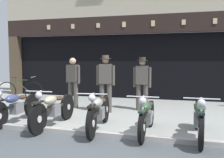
{
  "coord_description": "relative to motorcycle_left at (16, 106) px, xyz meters",
  "views": [
    {
      "loc": [
        1.69,
        -4.82,
        1.6
      ],
      "look_at": [
        -0.37,
        2.53,
        1.0
      ],
      "focal_mm": 40.74,
      "sensor_mm": 36.0,
      "label": 1
    }
  ],
  "objects": [
    {
      "name": "motorcycle_center_right",
      "position": [
        3.27,
        -0.05,
        -0.01
      ],
      "size": [
        0.62,
        1.93,
        0.9
      ],
      "rotation": [
        0.0,
        0.0,
        3.14
      ],
      "color": "black",
      "rests_on": "ground"
    },
    {
      "name": "motorcycle_left",
      "position": [
        0.0,
        0.0,
        0.0
      ],
      "size": [
        0.62,
        1.99,
        0.92
      ],
      "rotation": [
        0.0,
        0.0,
        3.14
      ],
      "color": "black",
      "rests_on": "ground"
    },
    {
      "name": "motorcycle_center_left",
      "position": [
        1.05,
        -0.02,
        0.01
      ],
      "size": [
        0.62,
        2.1,
        0.93
      ],
      "rotation": [
        0.0,
        0.0,
        3.15
      ],
      "color": "black",
      "rests_on": "ground"
    },
    {
      "name": "motorcycle_right",
      "position": [
        4.32,
        -0.05,
        0.0
      ],
      "size": [
        0.62,
        2.05,
        0.92
      ],
      "rotation": [
        0.0,
        0.0,
        3.13
      ],
      "color": "black",
      "rests_on": "ground"
    },
    {
      "name": "salesman_right",
      "position": [
        2.78,
        2.43,
        0.49
      ],
      "size": [
        0.56,
        0.33,
        1.66
      ],
      "rotation": [
        0.0,
        0.0,
        3.15
      ],
      "color": "#47423D",
      "rests_on": "ground"
    },
    {
      "name": "shopkeeper_center",
      "position": [
        1.76,
        1.85,
        0.53
      ],
      "size": [
        0.56,
        0.33,
        1.72
      ],
      "rotation": [
        0.0,
        0.0,
        3.27
      ],
      "color": "#47423D",
      "rests_on": "ground"
    },
    {
      "name": "salesman_left",
      "position": [
        0.5,
        2.3,
        0.49
      ],
      "size": [
        0.55,
        0.31,
        1.64
      ],
      "rotation": [
        0.0,
        0.0,
        2.9
      ],
      "color": "#47423D",
      "rests_on": "ground"
    },
    {
      "name": "ground",
      "position": [
        2.3,
        -1.54,
        -0.46
      ],
      "size": [
        23.78,
        22.0,
        0.18
      ],
      "color": "gray"
    },
    {
      "name": "shop_facade",
      "position": [
        2.3,
        6.44,
        1.35
      ],
      "size": [
        12.08,
        4.42,
        6.64
      ],
      "color": "black",
      "rests_on": "ground"
    },
    {
      "name": "advert_board_near",
      "position": [
        -0.76,
        4.84,
        1.37
      ],
      "size": [
        0.78,
        0.03,
        0.9
      ],
      "color": "beige"
    },
    {
      "name": "leaning_bicycle",
      "position": [
        -2.11,
        3.11,
        -0.04
      ],
      "size": [
        1.74,
        0.62,
        0.96
      ],
      "rotation": [
        0.0,
        0.0,
        -1.32
      ],
      "color": "black",
      "rests_on": "ground"
    },
    {
      "name": "motorcycle_center",
      "position": [
        2.19,
        -0.03,
        0.0
      ],
      "size": [
        0.62,
        2.09,
        0.92
      ],
      "rotation": [
        0.0,
        0.0,
        3.25
      ],
      "color": "black",
      "rests_on": "ground"
    }
  ]
}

